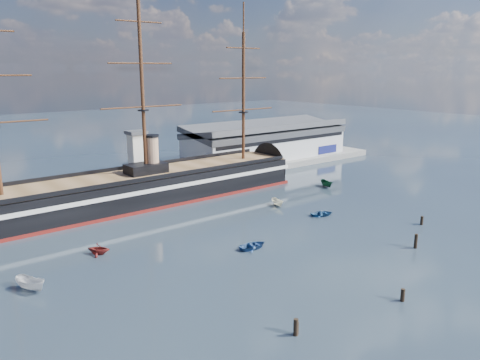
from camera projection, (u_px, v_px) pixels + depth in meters
ground at (193, 220)px, 106.95m from camera, size 600.00×600.00×0.00m
quay at (156, 184)px, 140.42m from camera, size 180.00×18.00×2.00m
warehouse at (267, 141)px, 170.65m from camera, size 63.00×21.00×11.60m
quay_tower at (137, 156)px, 131.63m from camera, size 5.00×5.00×15.00m
warship at (134, 189)px, 118.37m from camera, size 112.94×16.91×53.94m
motorboat_a at (31, 291)px, 73.16m from camera, size 7.40×5.15×2.79m
motorboat_b at (253, 248)px, 90.38m from camera, size 1.60×3.67×1.69m
motorboat_c at (278, 206)px, 118.14m from camera, size 6.01×3.45×2.27m
motorboat_d at (99, 254)px, 87.49m from camera, size 7.04×6.90×2.52m
motorboat_e at (322, 216)px, 110.38m from camera, size 2.52×3.63×1.57m
motorboat_f at (327, 187)px, 137.02m from camera, size 6.61×4.00×2.48m
piling_near_left at (296, 335)px, 60.92m from camera, size 0.64×0.64×3.05m
piling_near_mid at (402, 301)px, 69.90m from camera, size 0.64×0.64×2.66m
piling_near_right at (415, 248)px, 90.49m from camera, size 0.64×0.64×3.58m
piling_far_right at (421, 225)px, 104.05m from camera, size 0.64×0.64×2.68m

